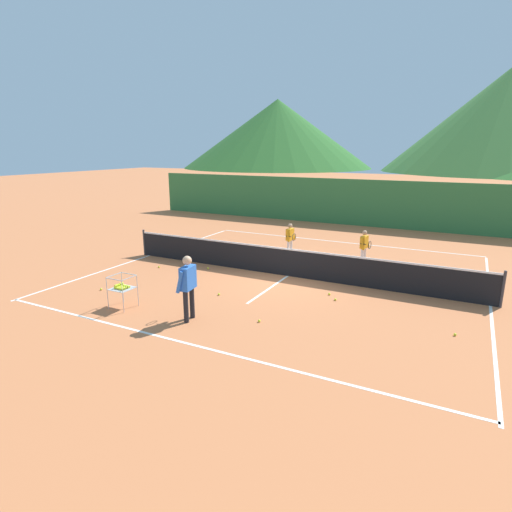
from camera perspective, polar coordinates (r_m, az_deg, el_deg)
The scene contains 22 objects.
ground_plane at distance 14.35m, azimuth 4.36°, elevation -2.74°, with size 120.00×120.00×0.00m, color #C67042.
line_baseline_near at distance 9.68m, azimuth -9.28°, elevation -11.74°, with size 12.24×0.08×0.01m, color white.
line_baseline_far at distance 19.86m, azimuth 11.15°, elevation 1.93°, with size 12.24×0.08×0.01m, color white.
line_sideline_west at distance 17.54m, azimuth -14.37°, elevation 0.07°, with size 0.08×11.75×0.01m, color white.
line_sideline_east at distance 13.38m, azimuth 29.42°, elevation -5.95°, with size 0.08×11.75×0.01m, color white.
line_service_center at distance 14.35m, azimuth 4.37°, elevation -2.72°, with size 0.08×5.92×0.01m, color white.
tennis_net at distance 14.21m, azimuth 4.40°, elevation -0.81°, with size 12.78×0.08×1.05m.
instructor at distance 10.56m, azimuth -9.31°, elevation -3.53°, with size 0.51×0.74×1.69m.
student_0 at distance 16.79m, azimuth 4.69°, elevation 2.66°, with size 0.41×0.66×1.34m.
student_1 at distance 15.94m, azimuth 14.59°, elevation 1.54°, with size 0.41×0.67×1.32m.
ball_cart at distance 11.95m, azimuth -17.88°, elevation -4.07°, with size 0.58×0.58×0.90m.
tennis_ball_0 at distance 12.67m, azimuth 10.00°, elevation -5.14°, with size 0.07×0.07×0.07m, color yellow.
tennis_ball_1 at distance 10.95m, azimuth 25.58°, elevation -9.67°, with size 0.07×0.07×0.07m, color yellow.
tennis_ball_2 at distance 15.67m, azimuth -13.13°, elevation -1.46°, with size 0.07×0.07×0.07m, color yellow.
tennis_ball_3 at distance 13.76m, azimuth -20.43°, elevation -4.27°, with size 0.07×0.07×0.07m, color yellow.
tennis_ball_4 at distance 12.51m, azimuth -5.10°, elevation -5.23°, with size 0.07×0.07×0.07m, color yellow.
tennis_ball_5 at distance 12.26m, azimuth 10.81°, elevation -5.86°, with size 0.07×0.07×0.07m, color yellow.
tennis_ball_6 at distance 10.63m, azimuth 0.45°, elevation -8.87°, with size 0.07×0.07×0.07m, color yellow.
tennis_ball_7 at distance 15.20m, azimuth -6.58°, elevation -1.66°, with size 0.07×0.07×0.07m, color yellow.
windscreen_fence at distance 24.04m, azimuth 14.41°, elevation 7.04°, with size 26.92×0.08×2.58m, color #33753D.
hill_1 at distance 93.22m, azimuth 2.94°, elevation 16.34°, with size 40.23×40.23×14.20m, color #2D6628.
hill_2 at distance 88.13m, azimuth 31.31°, elevation 15.68°, with size 41.73×41.73×18.05m, color #427A38.
Camera 1 is at (5.26, -12.65, 4.27)m, focal length 29.23 mm.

